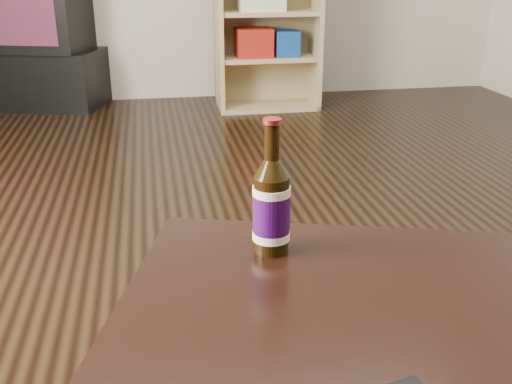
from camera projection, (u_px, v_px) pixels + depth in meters
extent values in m
cube|color=black|center=(241.00, 307.00, 1.86)|extent=(5.00, 6.00, 0.01)
cube|color=black|center=(32.00, 78.00, 4.29)|extent=(1.10, 0.77, 0.40)
cube|color=black|center=(22.00, 2.00, 4.10)|extent=(0.98, 0.76, 0.64)
cube|color=#961D00|center=(2.00, 5.00, 3.85)|extent=(0.68, 0.21, 0.51)
cube|color=tan|center=(218.00, 14.00, 3.98)|extent=(0.03, 0.32, 1.31)
cube|color=tan|center=(316.00, 12.00, 4.10)|extent=(0.03, 0.32, 1.31)
cube|color=tan|center=(267.00, 106.00, 4.28)|extent=(0.71, 0.32, 0.03)
cube|color=tan|center=(264.00, 11.00, 4.17)|extent=(0.71, 0.03, 1.31)
cube|color=tan|center=(268.00, 58.00, 4.15)|extent=(0.65, 0.29, 0.03)
cube|color=tan|center=(268.00, 13.00, 4.04)|extent=(0.65, 0.29, 0.03)
cube|color=maroon|center=(254.00, 43.00, 4.07)|extent=(0.24, 0.20, 0.19)
cube|color=navy|center=(286.00, 43.00, 4.12)|extent=(0.16, 0.20, 0.17)
cube|color=black|center=(508.00, 349.00, 0.93)|extent=(1.42, 1.07, 0.06)
cylinder|color=black|center=(203.00, 344.00, 1.34)|extent=(0.09, 0.09, 0.41)
cylinder|color=black|center=(271.00, 214.00, 1.15)|extent=(0.09, 0.09, 0.15)
cylinder|color=#2D0642|center=(271.00, 213.00, 1.15)|extent=(0.10, 0.10, 0.10)
cylinder|color=#FEF0CF|center=(272.00, 191.00, 1.13)|extent=(0.10, 0.10, 0.02)
cylinder|color=#FEF0CF|center=(271.00, 235.00, 1.17)|extent=(0.10, 0.10, 0.02)
cone|color=black|center=(272.00, 168.00, 1.12)|extent=(0.09, 0.09, 0.03)
cylinder|color=black|center=(272.00, 142.00, 1.10)|extent=(0.04, 0.04, 0.07)
cylinder|color=maroon|center=(272.00, 121.00, 1.08)|extent=(0.05, 0.05, 0.01)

